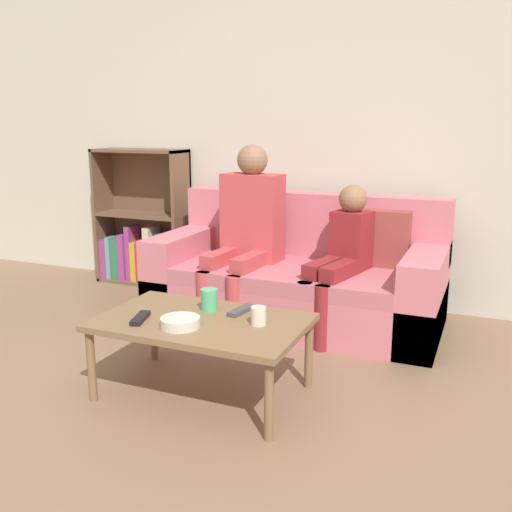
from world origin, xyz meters
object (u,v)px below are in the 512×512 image
(person_adult, at_px, (248,222))
(cup_far, at_px, (209,300))
(person_child, at_px, (341,253))
(bookshelf, at_px, (142,234))
(coffee_table, at_px, (202,327))
(tv_remote_1, at_px, (241,311))
(couch, at_px, (299,280))
(snack_bowl, at_px, (180,322))
(cup_near, at_px, (258,316))
(tv_remote_0, at_px, (140,318))

(person_adult, bearing_deg, cup_far, -72.23)
(person_adult, xyz_separation_m, person_child, (0.65, -0.05, -0.14))
(bookshelf, height_order, cup_far, bookshelf)
(coffee_table, height_order, tv_remote_1, tv_remote_1)
(couch, relative_size, bookshelf, 1.72)
(coffee_table, bearing_deg, snack_bowl, -107.18)
(cup_far, bearing_deg, cup_near, -17.97)
(person_child, bearing_deg, snack_bowl, -96.17)
(cup_far, relative_size, snack_bowl, 0.60)
(couch, xyz_separation_m, coffee_table, (-0.07, -1.21, 0.07))
(cup_near, bearing_deg, tv_remote_0, -163.19)
(person_child, bearing_deg, cup_far, -100.41)
(person_adult, relative_size, tv_remote_1, 6.54)
(cup_near, distance_m, tv_remote_1, 0.19)
(couch, relative_size, coffee_table, 1.90)
(bookshelf, distance_m, snack_bowl, 2.20)
(couch, distance_m, bookshelf, 1.54)
(tv_remote_0, bearing_deg, cup_far, 32.61)
(cup_near, distance_m, snack_bowl, 0.36)
(bookshelf, distance_m, cup_far, 2.01)
(tv_remote_0, distance_m, tv_remote_1, 0.48)
(coffee_table, height_order, cup_far, cup_far)
(coffee_table, distance_m, snack_bowl, 0.15)
(cup_near, relative_size, cup_far, 0.79)
(person_child, relative_size, tv_remote_1, 5.19)
(couch, xyz_separation_m, tv_remote_0, (-0.33, -1.33, 0.12))
(cup_near, relative_size, tv_remote_1, 0.49)
(tv_remote_1, height_order, snack_bowl, snack_bowl)
(tv_remote_1, xyz_separation_m, snack_bowl, (-0.17, -0.29, 0.01))
(couch, relative_size, cup_near, 21.63)
(person_adult, bearing_deg, tv_remote_1, -63.49)
(tv_remote_1, bearing_deg, snack_bowl, -111.19)
(coffee_table, bearing_deg, couch, 86.52)
(couch, relative_size, tv_remote_1, 10.57)
(couch, bearing_deg, coffee_table, -93.48)
(bookshelf, distance_m, person_adult, 1.27)
(cup_far, xyz_separation_m, tv_remote_1, (0.16, 0.03, -0.04))
(person_adult, relative_size, tv_remote_0, 6.49)
(bookshelf, xyz_separation_m, person_adult, (1.15, -0.46, 0.25))
(person_child, relative_size, snack_bowl, 5.06)
(couch, height_order, bookshelf, bookshelf)
(bookshelf, height_order, cup_near, bookshelf)
(cup_near, height_order, snack_bowl, cup_near)
(person_child, bearing_deg, bookshelf, 177.18)
(person_child, height_order, snack_bowl, person_child)
(person_adult, bearing_deg, snack_bowl, -75.39)
(tv_remote_1, relative_size, snack_bowl, 0.97)
(cup_far, height_order, tv_remote_0, cup_far)
(bookshelf, height_order, person_child, bookshelf)
(cup_far, bearing_deg, couch, 84.58)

